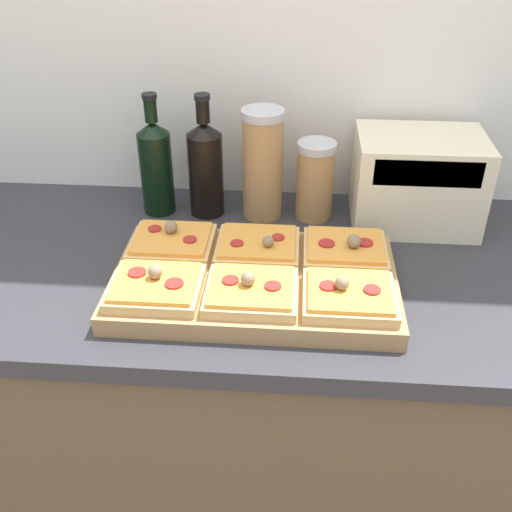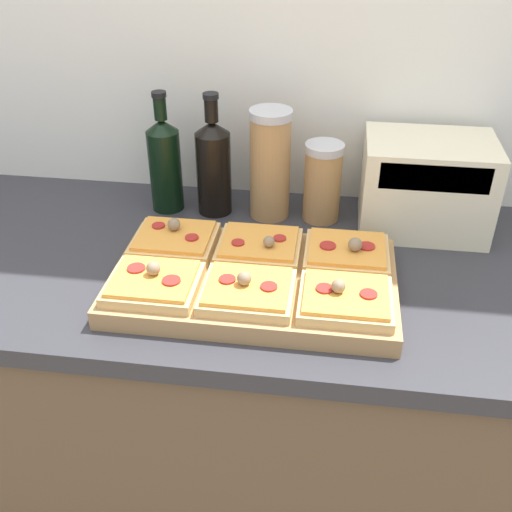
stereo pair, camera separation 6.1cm
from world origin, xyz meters
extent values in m
cube|color=silver|center=(0.00, 0.68, 1.25)|extent=(6.00, 0.06, 2.50)
cube|color=brown|center=(0.00, 0.32, 0.44)|extent=(2.60, 0.64, 0.88)
cube|color=#2D2D33|center=(0.00, 0.32, 0.90)|extent=(2.63, 0.67, 0.04)
cube|color=#A37A4C|center=(0.01, 0.22, 0.94)|extent=(0.54, 0.33, 0.04)
cube|color=tan|center=(-0.17, 0.30, 0.97)|extent=(0.17, 0.14, 0.02)
cube|color=orange|center=(-0.17, 0.30, 0.98)|extent=(0.15, 0.13, 0.01)
cylinder|color=maroon|center=(-0.21, 0.32, 0.99)|extent=(0.03, 0.03, 0.00)
cylinder|color=maroon|center=(-0.13, 0.28, 0.99)|extent=(0.03, 0.03, 0.00)
sphere|color=#7F6B51|center=(-0.17, 0.31, 1.00)|extent=(0.03, 0.03, 0.03)
cube|color=tan|center=(0.01, 0.30, 0.97)|extent=(0.17, 0.14, 0.02)
cube|color=orange|center=(0.01, 0.30, 0.98)|extent=(0.15, 0.13, 0.01)
cylinder|color=maroon|center=(-0.03, 0.28, 0.99)|extent=(0.03, 0.03, 0.00)
cylinder|color=maroon|center=(0.05, 0.31, 0.99)|extent=(0.03, 0.03, 0.00)
sphere|color=#7F6B51|center=(0.03, 0.27, 1.00)|extent=(0.02, 0.02, 0.02)
cube|color=tan|center=(0.18, 0.30, 0.97)|extent=(0.17, 0.14, 0.02)
cube|color=orange|center=(0.18, 0.30, 0.98)|extent=(0.15, 0.13, 0.01)
cylinder|color=maroon|center=(0.14, 0.29, 0.99)|extent=(0.03, 0.03, 0.00)
cylinder|color=maroon|center=(0.22, 0.30, 0.99)|extent=(0.03, 0.03, 0.00)
sphere|color=#7F6B51|center=(0.20, 0.28, 1.00)|extent=(0.03, 0.03, 0.03)
cube|color=tan|center=(-0.17, 0.14, 0.97)|extent=(0.17, 0.14, 0.02)
cube|color=orange|center=(-0.17, 0.14, 0.98)|extent=(0.15, 0.13, 0.01)
cylinder|color=maroon|center=(-0.21, 0.16, 0.99)|extent=(0.03, 0.03, 0.00)
cylinder|color=maroon|center=(-0.13, 0.13, 0.99)|extent=(0.03, 0.03, 0.00)
sphere|color=#7F6B51|center=(-0.17, 0.15, 1.00)|extent=(0.03, 0.03, 0.03)
cube|color=tan|center=(0.01, 0.14, 0.97)|extent=(0.17, 0.14, 0.02)
cube|color=orange|center=(0.01, 0.14, 0.98)|extent=(0.15, 0.13, 0.01)
cylinder|color=maroon|center=(-0.03, 0.15, 0.99)|extent=(0.03, 0.03, 0.00)
cylinder|color=maroon|center=(0.04, 0.14, 0.99)|extent=(0.03, 0.03, 0.00)
sphere|color=#7F6B51|center=(0.00, 0.14, 1.00)|extent=(0.03, 0.03, 0.03)
cube|color=tan|center=(0.18, 0.14, 0.97)|extent=(0.17, 0.14, 0.02)
cube|color=orange|center=(0.18, 0.14, 0.98)|extent=(0.15, 0.13, 0.01)
cylinder|color=maroon|center=(0.14, 0.15, 0.99)|extent=(0.03, 0.03, 0.00)
cylinder|color=maroon|center=(0.22, 0.14, 0.99)|extent=(0.03, 0.03, 0.00)
sphere|color=#7F6B51|center=(0.17, 0.14, 1.00)|extent=(0.03, 0.03, 0.03)
cylinder|color=black|center=(-0.25, 0.53, 1.01)|extent=(0.08, 0.08, 0.19)
cone|color=black|center=(-0.25, 0.53, 1.13)|extent=(0.08, 0.08, 0.03)
cylinder|color=black|center=(-0.25, 0.53, 1.17)|extent=(0.03, 0.03, 0.05)
cylinder|color=black|center=(-0.25, 0.53, 1.20)|extent=(0.03, 0.03, 0.01)
cylinder|color=black|center=(-0.13, 0.53, 1.01)|extent=(0.08, 0.08, 0.20)
cone|color=black|center=(-0.13, 0.53, 1.13)|extent=(0.08, 0.08, 0.03)
cylinder|color=black|center=(-0.13, 0.53, 1.17)|extent=(0.03, 0.03, 0.05)
cylinder|color=black|center=(-0.13, 0.53, 1.20)|extent=(0.04, 0.04, 0.01)
cylinder|color=#AD7F4C|center=(0.00, 0.53, 1.04)|extent=(0.09, 0.09, 0.24)
cylinder|color=#B2B2B7|center=(0.00, 0.53, 1.16)|extent=(0.10, 0.10, 0.02)
cylinder|color=#AD7F4C|center=(0.12, 0.53, 1.00)|extent=(0.08, 0.08, 0.17)
cylinder|color=#B2B2B7|center=(0.12, 0.53, 1.09)|extent=(0.09, 0.09, 0.02)
cube|color=beige|center=(0.35, 0.52, 1.02)|extent=(0.28, 0.20, 0.21)
cube|color=black|center=(0.35, 0.42, 1.08)|extent=(0.22, 0.01, 0.06)
cube|color=black|center=(0.50, 0.52, 1.03)|extent=(0.02, 0.02, 0.02)
camera|label=1|loc=(0.08, -0.73, 1.61)|focal=42.00mm
camera|label=2|loc=(0.14, -0.72, 1.61)|focal=42.00mm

